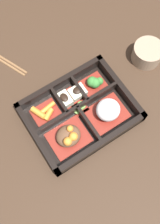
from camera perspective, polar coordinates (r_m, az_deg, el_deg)
ground_plane at (r=0.71m, az=0.00°, el=-0.70°), size 3.00×3.00×0.00m
bento_base at (r=0.70m, az=0.00°, el=-0.57°), size 0.27×0.21×0.01m
bento_rim at (r=0.69m, az=-0.14°, el=0.11°), size 0.27×0.21×0.04m
bowl_rice at (r=0.68m, az=6.08°, el=0.32°), size 0.10×0.08×0.06m
bowl_stew at (r=0.66m, az=-2.46°, el=-5.33°), size 0.10×0.08×0.05m
bowl_greens at (r=0.72m, az=3.09°, el=6.38°), size 0.07×0.06×0.03m
bowl_tofu at (r=0.70m, az=-2.05°, el=3.45°), size 0.08×0.06×0.04m
bowl_carrots at (r=0.70m, az=-7.68°, el=-0.07°), size 0.07×0.06×0.02m
bowl_pickles at (r=0.70m, az=0.03°, el=0.95°), size 0.04×0.03×0.01m
tea_cup at (r=0.78m, az=14.45°, el=12.32°), size 0.08×0.08×0.05m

